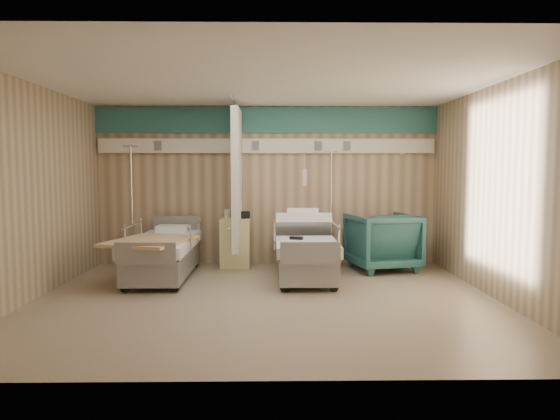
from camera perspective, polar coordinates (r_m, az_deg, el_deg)
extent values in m
cube|color=#87755D|center=(6.59, -1.68, -10.20)|extent=(6.00, 5.00, 0.00)
cube|color=tan|center=(8.87, -1.48, 2.80)|extent=(6.00, 0.04, 2.80)
cube|color=tan|center=(3.88, -2.24, 0.35)|extent=(6.00, 0.04, 2.80)
cube|color=tan|center=(7.08, -26.78, 1.82)|extent=(0.04, 5.00, 2.80)
cube|color=tan|center=(7.00, 23.66, 1.90)|extent=(0.04, 5.00, 2.80)
cube|color=white|center=(6.46, -1.74, 14.56)|extent=(6.00, 5.00, 0.04)
cube|color=#2F6F6D|center=(8.89, -1.49, 10.23)|extent=(6.00, 0.04, 0.45)
cube|color=#EBE8D0|center=(8.83, -1.49, 7.34)|extent=(5.88, 0.08, 0.25)
cylinder|color=silver|center=(8.06, -5.21, 12.28)|extent=(0.03, 1.80, 0.03)
cube|color=silver|center=(8.34, -4.96, 3.42)|extent=(0.12, 0.90, 2.35)
cube|color=#F0E896|center=(8.68, -5.12, -3.72)|extent=(0.50, 0.48, 0.85)
imported|color=#1E4C4C|center=(8.55, 11.60, -3.54)|extent=(1.24, 1.26, 0.96)
cube|color=white|center=(8.49, 11.78, -0.11)|extent=(0.63, 0.58, 0.06)
cylinder|color=silver|center=(8.75, 5.79, -6.38)|extent=(0.36, 0.36, 0.03)
cylinder|color=silver|center=(8.62, 5.84, 0.06)|extent=(0.03, 0.03, 2.00)
cylinder|color=silver|center=(8.59, 5.90, 6.72)|extent=(0.24, 0.03, 0.03)
cylinder|color=silver|center=(8.94, -16.41, -6.31)|extent=(0.37, 0.37, 0.03)
cylinder|color=silver|center=(8.81, -16.56, 0.23)|extent=(0.03, 0.03, 2.07)
cylinder|color=silver|center=(8.79, -16.72, 6.98)|extent=(0.25, 0.03, 0.03)
cube|color=black|center=(7.56, 1.89, -3.22)|extent=(0.21, 0.15, 0.04)
cube|color=tan|center=(7.49, -14.62, -3.45)|extent=(1.31, 1.48, 0.04)
cube|color=black|center=(8.56, -4.31, -0.56)|extent=(0.26, 0.21, 0.12)
cylinder|color=white|center=(8.71, -6.09, -0.42)|extent=(0.12, 0.12, 0.14)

